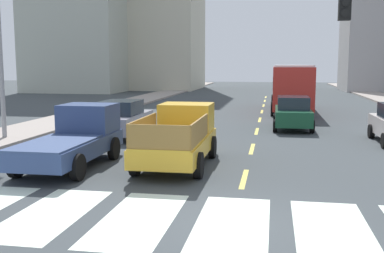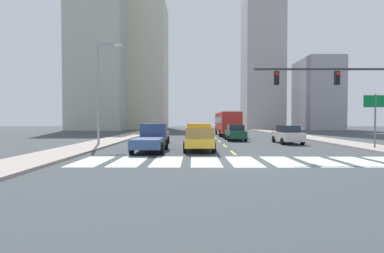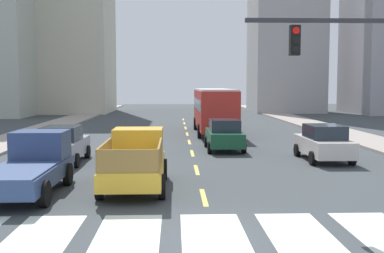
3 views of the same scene
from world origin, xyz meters
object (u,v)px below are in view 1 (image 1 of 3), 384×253
object	(u,v)px
pickup_dark	(75,138)
sedan_near_left	(293,113)
pickup_stakebed	(180,136)
city_bus	(291,84)
sedan_far	(122,119)
streetlight_left	(2,27)

from	to	relation	value
pickup_dark	sedan_near_left	distance (m)	12.68
pickup_stakebed	city_bus	bearing A→B (deg)	78.53
pickup_dark	pickup_stakebed	bearing A→B (deg)	10.74
pickup_stakebed	sedan_far	xyz separation A→B (m)	(-3.81, 5.23, -0.08)
pickup_stakebed	sedan_near_left	size ratio (longest dim) A/B	1.18
pickup_dark	sedan_far	xyz separation A→B (m)	(-0.37, 6.03, -0.06)
pickup_dark	streetlight_left	bearing A→B (deg)	138.04
sedan_near_left	streetlight_left	bearing A→B (deg)	-154.32
city_bus	sedan_near_left	size ratio (longest dim) A/B	2.45
pickup_dark	sedan_near_left	size ratio (longest dim) A/B	1.18
sedan_far	streetlight_left	bearing A→B (deg)	-160.35
city_bus	sedan_near_left	distance (m)	9.08
pickup_dark	sedan_far	bearing A→B (deg)	91.04
sedan_far	streetlight_left	world-z (taller)	streetlight_left
pickup_dark	city_bus	size ratio (longest dim) A/B	0.48
city_bus	sedan_far	xyz separation A→B (m)	(-8.13, -13.15, -1.09)
streetlight_left	pickup_stakebed	bearing A→B (deg)	-21.68
pickup_stakebed	pickup_dark	size ratio (longest dim) A/B	1.00
pickup_stakebed	sedan_near_left	xyz separation A→B (m)	(4.14, 9.36, -0.08)
sedan_far	sedan_near_left	xyz separation A→B (m)	(7.95, 4.14, 0.00)
city_bus	streetlight_left	world-z (taller)	streetlight_left
sedan_near_left	sedan_far	bearing A→B (deg)	-152.03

